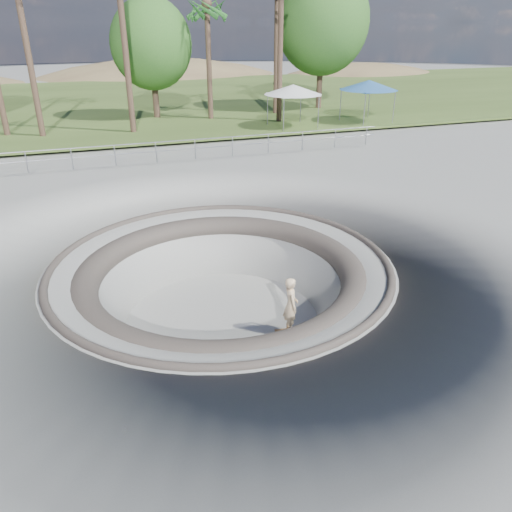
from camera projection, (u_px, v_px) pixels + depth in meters
The scene contains 12 objects.
ground at pixel (221, 264), 14.98m from camera, with size 180.00×180.00×0.00m, color gray.
skate_bowl at pixel (223, 315), 15.76m from camera, with size 14.00×14.00×4.10m.
grass_strip at pixel (117, 102), 43.95m from camera, with size 180.00×36.00×0.12m.
distant_hills at pixel (137, 132), 67.95m from camera, with size 103.20×45.00×28.60m.
safety_railing at pixel (156, 152), 24.94m from camera, with size 25.00×0.06×1.03m.
skateboard at pixel (290, 331), 14.98m from camera, with size 0.93×0.39×0.09m.
skater at pixel (291, 305), 14.59m from camera, with size 0.64×0.42×1.77m, color beige.
canopy_white at pixel (293, 90), 32.21m from camera, with size 5.27×5.27×2.67m.
canopy_blue at pixel (369, 85), 33.84m from camera, with size 5.38×5.38×2.76m.
palm_d at pixel (207, 11), 33.07m from camera, with size 2.60×2.60×8.32m.
bushy_tree_mid at pixel (151, 44), 34.42m from camera, with size 5.61×5.10×8.09m.
bushy_tree_right at pixel (323, 22), 37.84m from camera, with size 7.20×6.54×10.38m.
Camera 1 is at (-3.43, -13.06, 6.58)m, focal length 35.00 mm.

